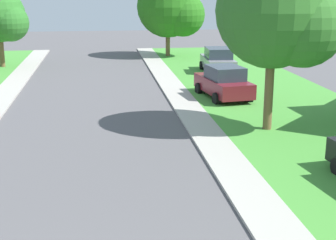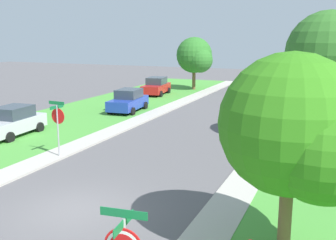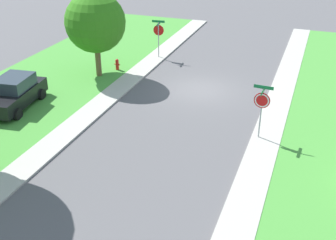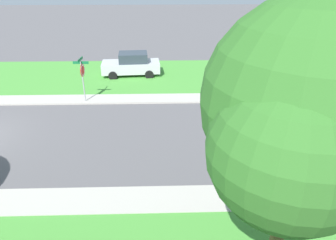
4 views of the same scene
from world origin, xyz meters
name	(u,v)px [view 4 (image 4 of 4)]	position (x,y,z in m)	size (l,w,h in m)	color
sidewalk_east	(235,198)	(4.70, 12.00, 0.05)	(1.40, 56.00, 0.10)	#ADA89E
sidewalk_west	(202,98)	(-4.70, 12.00, 0.05)	(1.40, 56.00, 0.10)	#ADA89E
lawn_west	(194,75)	(-9.40, 12.00, 0.04)	(8.00, 56.00, 0.08)	#479338
stop_sign_far_corner	(82,73)	(-4.32, 4.83, 1.89)	(0.92, 0.92, 2.77)	#9E9EA3
car_blue_far_down_street	(266,74)	(-6.92, 16.71, 0.87)	(2.35, 4.45, 1.76)	#1E389E
car_silver_behind_trees	(132,64)	(-9.50, 7.26, 0.87)	(2.26, 4.41, 1.76)	silver
tree_sidewalk_far	(302,114)	(7.56, 12.28, 4.72)	(4.86, 4.52, 7.13)	brown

